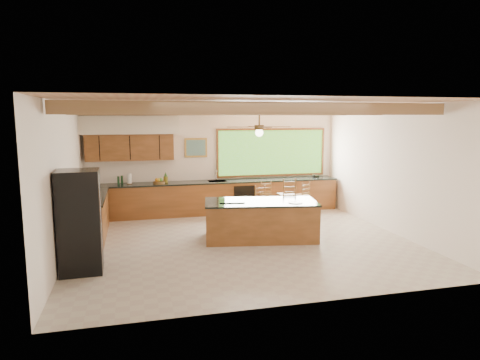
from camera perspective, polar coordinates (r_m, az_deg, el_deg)
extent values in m
plane|color=#C0B59F|center=(9.47, 0.43, -8.23)|extent=(7.20, 7.20, 0.00)
cube|color=white|center=(12.30, -3.37, 2.75)|extent=(7.20, 0.04, 3.00)
cube|color=white|center=(6.10, 8.14, -3.14)|extent=(7.20, 0.04, 3.00)
cube|color=white|center=(8.96, -22.45, 0.00)|extent=(0.04, 6.50, 3.00)
cube|color=white|center=(10.63, 19.58, 1.39)|extent=(0.04, 6.50, 3.00)
cube|color=#A37951|center=(9.07, 0.45, 10.23)|extent=(7.20, 6.50, 0.04)
cube|color=#8D6346|center=(7.53, 3.55, 9.52)|extent=(7.10, 0.15, 0.22)
cube|color=#8D6346|center=(9.55, -0.31, 9.30)|extent=(7.10, 0.15, 0.22)
cube|color=#8D6346|center=(11.31, -2.51, 9.16)|extent=(7.10, 0.15, 0.22)
cube|color=brown|center=(11.87, -14.46, 4.23)|extent=(2.30, 0.35, 0.70)
cube|color=silver|center=(11.77, -14.57, 7.12)|extent=(2.60, 0.50, 0.48)
cylinder|color=#FFEABF|center=(11.80, -17.94, 5.87)|extent=(0.10, 0.10, 0.01)
cylinder|color=#FFEABF|center=(11.79, -11.10, 6.12)|extent=(0.10, 0.10, 0.01)
cube|color=#70B23F|center=(12.68, 4.23, 3.69)|extent=(3.20, 0.04, 1.30)
cube|color=#A87C33|center=(12.15, -5.91, 4.31)|extent=(0.64, 0.03, 0.54)
cube|color=#417555|center=(12.13, -5.90, 4.30)|extent=(0.54, 0.01, 0.44)
cube|color=brown|center=(12.12, -3.02, -2.39)|extent=(7.00, 0.65, 0.88)
cube|color=black|center=(12.05, -3.04, -0.24)|extent=(7.04, 0.69, 0.04)
cube|color=brown|center=(10.43, -19.21, -4.65)|extent=(0.65, 2.35, 0.88)
cube|color=black|center=(10.34, -19.34, -2.16)|extent=(0.69, 2.39, 0.04)
cube|color=black|center=(11.96, 0.58, -2.62)|extent=(0.60, 0.02, 0.78)
cube|color=silver|center=(12.04, -3.04, -0.22)|extent=(0.50, 0.38, 0.03)
cylinder|color=silver|center=(12.22, -3.23, 0.68)|extent=(0.03, 0.03, 0.30)
cylinder|color=silver|center=(12.10, -3.14, 1.23)|extent=(0.03, 0.20, 0.03)
cylinder|color=white|center=(11.89, -14.54, 0.18)|extent=(0.12, 0.12, 0.29)
cylinder|color=#19401E|center=(11.89, -15.90, -0.04)|extent=(0.06, 0.06, 0.22)
cylinder|color=#19401E|center=(11.99, -15.47, 0.04)|extent=(0.06, 0.06, 0.22)
cube|color=black|center=(12.94, 10.06, 0.51)|extent=(0.19, 0.16, 0.08)
cube|color=brown|center=(9.60, 2.77, -5.46)|extent=(2.59, 1.53, 0.82)
cube|color=black|center=(9.51, 2.79, -2.94)|extent=(2.63, 1.57, 0.04)
cube|color=black|center=(9.45, -1.09, -2.83)|extent=(0.61, 0.52, 0.02)
cylinder|color=white|center=(9.39, 7.40, -2.99)|extent=(0.30, 0.30, 0.01)
cube|color=black|center=(7.99, -20.57, -5.21)|extent=(0.72, 0.70, 1.81)
cube|color=silver|center=(7.95, -18.04, -5.14)|extent=(0.02, 0.05, 1.67)
cube|color=brown|center=(11.35, 2.43, -2.46)|extent=(0.36, 0.36, 0.04)
cylinder|color=brown|center=(11.25, 1.96, -4.09)|extent=(0.03, 0.03, 0.55)
cylinder|color=brown|center=(11.33, 3.26, -4.01)|extent=(0.03, 0.03, 0.55)
cylinder|color=brown|center=(11.50, 1.59, -3.81)|extent=(0.03, 0.03, 0.55)
cylinder|color=brown|center=(11.58, 2.87, -3.74)|extent=(0.03, 0.03, 0.55)
cube|color=brown|center=(11.96, 3.34, -1.85)|extent=(0.37, 0.37, 0.04)
cylinder|color=brown|center=(11.85, 2.89, -3.42)|extent=(0.03, 0.03, 0.56)
cylinder|color=brown|center=(11.94, 4.15, -3.35)|extent=(0.03, 0.03, 0.56)
cylinder|color=brown|center=(12.11, 2.51, -3.16)|extent=(0.03, 0.03, 0.56)
cylinder|color=brown|center=(12.19, 3.75, -3.09)|extent=(0.03, 0.03, 0.56)
cube|color=brown|center=(11.26, 6.25, -1.93)|extent=(0.43, 0.43, 0.04)
cylinder|color=brown|center=(11.12, 5.72, -3.94)|extent=(0.04, 0.04, 0.68)
cylinder|color=brown|center=(11.24, 7.30, -3.84)|extent=(0.04, 0.04, 0.68)
cylinder|color=brown|center=(11.42, 5.17, -3.61)|extent=(0.04, 0.04, 0.68)
cylinder|color=brown|center=(11.53, 6.70, -3.51)|extent=(0.04, 0.04, 0.68)
cube|color=brown|center=(11.93, 8.25, -2.00)|extent=(0.44, 0.44, 0.04)
cylinder|color=brown|center=(11.81, 7.86, -3.56)|extent=(0.03, 0.03, 0.55)
cylinder|color=brown|center=(11.91, 9.06, -3.48)|extent=(0.03, 0.03, 0.55)
cylinder|color=brown|center=(12.05, 7.39, -3.30)|extent=(0.03, 0.03, 0.55)
cylinder|color=brown|center=(12.15, 8.57, -3.23)|extent=(0.03, 0.03, 0.55)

